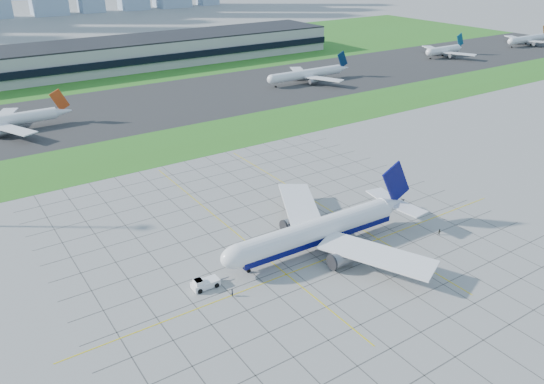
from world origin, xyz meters
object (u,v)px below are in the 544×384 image
object	(u,v)px
airliner	(318,231)
crew_near	(232,292)
pushback_tug	(204,283)
distant_jet_2	(307,74)
crew_far	(440,232)
distant_jet_4	(527,39)
distant_jet_3	(444,50)
distant_jet_1	(2,121)

from	to	relation	value
airliner	crew_near	distance (m)	27.43
pushback_tug	distant_jet_2	bearing A→B (deg)	47.42
pushback_tug	crew_far	distance (m)	61.12
airliner	crew_far	world-z (taller)	airliner
pushback_tug	distant_jet_4	world-z (taller)	distant_jet_4
airliner	distant_jet_2	bearing A→B (deg)	54.95
pushback_tug	distant_jet_2	distance (m)	188.34
airliner	crew_far	bearing A→B (deg)	-20.79
pushback_tug	crew_far	world-z (taller)	pushback_tug
airliner	distant_jet_4	world-z (taller)	airliner
airliner	pushback_tug	size ratio (longest dim) A/B	6.47
pushback_tug	crew_near	bearing A→B (deg)	-58.21
crew_near	distant_jet_2	xyz separation A→B (m)	(127.05, 141.64, 3.58)
pushback_tug	crew_near	distance (m)	6.88
distant_jet_2	distant_jet_3	size ratio (longest dim) A/B	1.18
distant_jet_1	distant_jet_4	distance (m)	348.40
airliner	crew_near	world-z (taller)	airliner
distant_jet_2	crew_far	bearing A→B (deg)	-115.49
crew_far	distant_jet_3	distance (m)	241.92
airliner	distant_jet_1	world-z (taller)	airliner
airliner	distant_jet_4	bearing A→B (deg)	25.98
airliner	distant_jet_3	distance (m)	258.58
airliner	distant_jet_3	xyz separation A→B (m)	(215.88, 142.34, -0.30)
airliner	distant_jet_4	size ratio (longest dim) A/B	1.28
distant_jet_3	distant_jet_4	distance (m)	84.88
distant_jet_4	airliner	bearing A→B (deg)	-155.32
pushback_tug	distant_jet_1	size ratio (longest dim) A/B	0.18
pushback_tug	distant_jet_3	world-z (taller)	distant_jet_3
distant_jet_3	crew_near	bearing A→B (deg)	-148.69
distant_jet_2	distant_jet_4	bearing A→B (deg)	0.49
crew_near	distant_jet_4	size ratio (longest dim) A/B	0.04
pushback_tug	distant_jet_4	size ratio (longest dim) A/B	0.20
pushback_tug	distant_jet_2	xyz separation A→B (m)	(130.54, 135.71, 3.42)
distant_jet_1	distant_jet_3	xyz separation A→B (m)	(263.62, 5.75, -0.01)
crew_near	crew_far	distance (m)	56.70
distant_jet_3	airliner	bearing A→B (deg)	-146.60
airliner	crew_near	xyz separation A→B (m)	(-26.65, -5.21, -3.88)
distant_jet_4	pushback_tug	bearing A→B (deg)	-157.44
airliner	distant_jet_2	world-z (taller)	airliner
crew_near	distant_jet_3	xyz separation A→B (m)	(242.53, 147.54, 3.58)
distant_jet_2	crew_near	bearing A→B (deg)	-131.89
pushback_tug	crew_far	bearing A→B (deg)	-10.74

